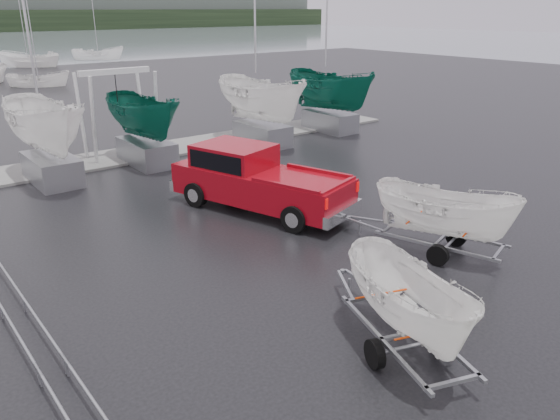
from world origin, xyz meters
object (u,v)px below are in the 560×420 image
object	(u,v)px
pickup_truck	(253,177)
trailer_hitched	(449,169)
boat_hoist	(118,101)
trailer_parked	(414,246)

from	to	relation	value
pickup_truck	trailer_hitched	distance (m)	6.97
pickup_truck	boat_hoist	world-z (taller)	boat_hoist
pickup_truck	boat_hoist	distance (m)	9.66
trailer_parked	boat_hoist	bearing A→B (deg)	103.48
trailer_hitched	boat_hoist	world-z (taller)	trailer_hitched
trailer_hitched	boat_hoist	xyz separation A→B (m)	(-2.86, 16.03, 0.12)
trailer_parked	pickup_truck	bearing A→B (deg)	92.79
pickup_truck	trailer_hitched	bearing A→B (deg)	-90.00
trailer_parked	boat_hoist	size ratio (longest dim) A/B	1.08
trailer_hitched	trailer_parked	bearing A→B (deg)	-168.37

